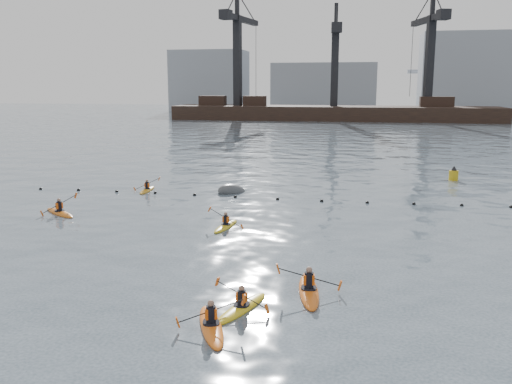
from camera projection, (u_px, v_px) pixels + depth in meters
The scene contains 12 objects.
ground at pixel (125, 355), 15.65m from camera, with size 400.00×400.00×0.00m, color #323E48.
float_line at pixel (257, 198), 37.43m from camera, with size 33.24×0.73×0.24m.
barge_pier at pixel (332, 112), 121.22m from camera, with size 72.00×19.30×29.50m.
skyline at pixel (349, 80), 158.12m from camera, with size 141.00×28.00×22.00m.
kayaker_0 at pixel (211, 325), 17.39m from camera, with size 2.15×3.33×1.16m.
kayaker_1 at pixel (242, 307), 18.82m from camera, with size 2.08×3.18×1.12m.
kayaker_2 at pixel (60, 212), 32.87m from camera, with size 3.14×2.54×1.28m.
kayaker_3 at pixel (226, 225), 29.76m from camera, with size 2.10×3.06×1.21m.
kayaker_4 at pixel (309, 290), 20.32m from camera, with size 2.47×3.70×1.27m.
kayaker_5 at pixel (147, 190), 40.01m from camera, with size 2.08×3.02×1.19m.
mooring_buoy at pixel (232, 192), 39.52m from camera, with size 2.39×1.41×1.20m, color #3F4245.
nav_buoy at pixel (454, 175), 44.42m from camera, with size 0.75×0.75×1.37m.
Camera 1 is at (6.50, -13.44, 7.66)m, focal length 38.00 mm.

